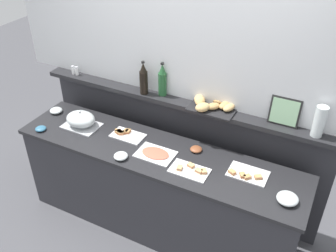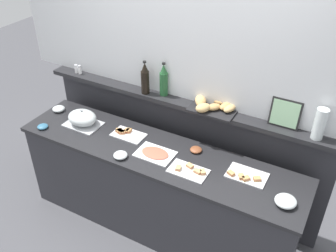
% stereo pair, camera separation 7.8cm
% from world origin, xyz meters
% --- Properties ---
extents(ground_plane, '(12.00, 12.00, 0.00)m').
position_xyz_m(ground_plane, '(0.00, 0.60, 0.00)').
color(ground_plane, '#4C4C51').
extents(buffet_counter, '(2.60, 0.61, 0.91)m').
position_xyz_m(buffet_counter, '(0.00, 0.00, 0.46)').
color(buffet_counter, '#2D2D33').
rests_on(buffet_counter, ground_plane).
extents(back_ledge_unit, '(2.82, 0.22, 1.21)m').
position_xyz_m(back_ledge_unit, '(0.00, 0.48, 0.64)').
color(back_ledge_unit, '#2D2D33').
rests_on(back_ledge_unit, ground_plane).
extents(upper_wall_panel, '(3.42, 0.08, 1.39)m').
position_xyz_m(upper_wall_panel, '(0.00, 0.51, 1.91)').
color(upper_wall_panel, silver).
rests_on(upper_wall_panel, back_ledge_unit).
extents(sandwich_platter_rear, '(0.31, 0.18, 0.04)m').
position_xyz_m(sandwich_platter_rear, '(0.37, -0.10, 0.92)').
color(sandwich_platter_rear, white).
rests_on(sandwich_platter_rear, buffet_counter).
extents(sandwich_platter_side, '(0.31, 0.20, 0.04)m').
position_xyz_m(sandwich_platter_side, '(0.78, 0.06, 0.92)').
color(sandwich_platter_side, white).
rests_on(sandwich_platter_side, buffet_counter).
extents(sandwich_platter_front, '(0.30, 0.18, 0.04)m').
position_xyz_m(sandwich_platter_front, '(-0.37, 0.09, 0.92)').
color(sandwich_platter_front, white).
rests_on(sandwich_platter_front, buffet_counter).
extents(cold_cuts_platter, '(0.32, 0.23, 0.02)m').
position_xyz_m(cold_cuts_platter, '(0.01, -0.04, 0.92)').
color(cold_cuts_platter, white).
rests_on(cold_cuts_platter, buffet_counter).
extents(serving_cloche, '(0.34, 0.24, 0.17)m').
position_xyz_m(serving_cloche, '(-0.81, 0.02, 0.99)').
color(serving_cloche, '#B7BABF').
rests_on(serving_cloche, buffet_counter).
extents(glass_bowl_large, '(0.16, 0.16, 0.06)m').
position_xyz_m(glass_bowl_large, '(1.13, -0.09, 0.94)').
color(glass_bowl_large, silver).
rests_on(glass_bowl_large, buffet_counter).
extents(glass_bowl_medium, '(0.12, 0.12, 0.05)m').
position_xyz_m(glass_bowl_medium, '(-1.19, 0.10, 0.93)').
color(glass_bowl_medium, silver).
rests_on(glass_bowl_medium, buffet_counter).
extents(glass_bowl_small, '(0.12, 0.12, 0.05)m').
position_xyz_m(glass_bowl_small, '(-0.22, -0.21, 0.93)').
color(glass_bowl_small, silver).
rests_on(glass_bowl_small, buffet_counter).
extents(condiment_bowl_red, '(0.10, 0.10, 0.03)m').
position_xyz_m(condiment_bowl_red, '(-1.11, -0.20, 0.93)').
color(condiment_bowl_red, teal).
rests_on(condiment_bowl_red, buffet_counter).
extents(condiment_bowl_teal, '(0.10, 0.10, 0.04)m').
position_xyz_m(condiment_bowl_teal, '(0.30, 0.17, 0.93)').
color(condiment_bowl_teal, brown).
rests_on(condiment_bowl_teal, buffet_counter).
extents(wine_bottle_dark, '(0.08, 0.08, 0.32)m').
position_xyz_m(wine_bottle_dark, '(-0.33, 0.38, 1.36)').
color(wine_bottle_dark, black).
rests_on(wine_bottle_dark, back_ledge_unit).
extents(wine_bottle_green, '(0.08, 0.08, 0.32)m').
position_xyz_m(wine_bottle_green, '(-0.17, 0.43, 1.36)').
color(wine_bottle_green, '#23562D').
rests_on(wine_bottle_green, back_ledge_unit).
extents(salt_shaker, '(0.03, 0.03, 0.09)m').
position_xyz_m(salt_shaker, '(-1.17, 0.41, 1.26)').
color(salt_shaker, white).
rests_on(salt_shaker, back_ledge_unit).
extents(pepper_shaker, '(0.03, 0.03, 0.09)m').
position_xyz_m(pepper_shaker, '(-1.12, 0.41, 1.26)').
color(pepper_shaker, white).
rests_on(pepper_shaker, back_ledge_unit).
extents(bread_basket, '(0.41, 0.31, 0.08)m').
position_xyz_m(bread_basket, '(0.32, 0.41, 1.25)').
color(bread_basket, black).
rests_on(bread_basket, back_ledge_unit).
extents(framed_picture, '(0.24, 0.06, 0.23)m').
position_xyz_m(framed_picture, '(0.92, 0.44, 1.33)').
color(framed_picture, black).
rests_on(framed_picture, back_ledge_unit).
extents(water_carafe, '(0.09, 0.09, 0.25)m').
position_xyz_m(water_carafe, '(1.19, 0.41, 1.34)').
color(water_carafe, silver).
rests_on(water_carafe, back_ledge_unit).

